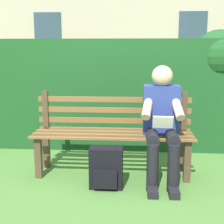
{
  "coord_description": "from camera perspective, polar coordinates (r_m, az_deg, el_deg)",
  "views": [
    {
      "loc": [
        -0.24,
        3.4,
        1.38
      ],
      "look_at": [
        0.0,
        0.1,
        0.72
      ],
      "focal_mm": 51.82,
      "sensor_mm": 36.0,
      "label": 1
    }
  ],
  "objects": [
    {
      "name": "person_seated",
      "position": [
        3.38,
        8.77,
        -1.46
      ],
      "size": [
        0.44,
        0.73,
        1.2
      ],
      "color": "navy",
      "rests_on": "ground"
    },
    {
      "name": "ground",
      "position": [
        3.67,
        0.11,
        -10.84
      ],
      "size": [
        60.0,
        60.0,
        0.0
      ],
      "primitive_type": "plane",
      "color": "#477533"
    },
    {
      "name": "park_bench",
      "position": [
        3.59,
        0.2,
        -3.56
      ],
      "size": [
        1.74,
        0.48,
        0.9
      ],
      "color": "#4C3828",
      "rests_on": "ground"
    },
    {
      "name": "backpack",
      "position": [
        3.26,
        -1.05,
        -9.92
      ],
      "size": [
        0.33,
        0.24,
        0.41
      ],
      "color": "black",
      "rests_on": "ground"
    },
    {
      "name": "hedge_backdrop",
      "position": [
        4.64,
        -1.3,
        3.95
      ],
      "size": [
        5.26,
        0.85,
        1.62
      ],
      "color": "#19471E",
      "rests_on": "ground"
    }
  ]
}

